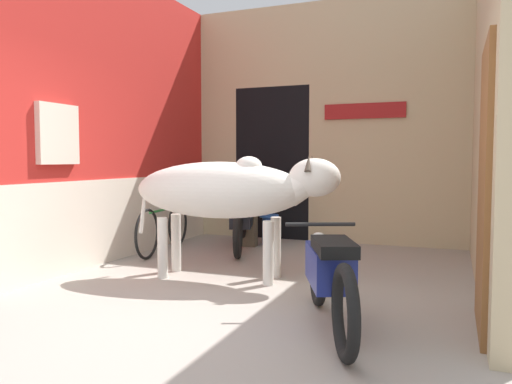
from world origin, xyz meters
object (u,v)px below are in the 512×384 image
object	(u,v)px
motorcycle_far	(242,221)
bicycle	(164,228)
shopkeeper_seated	(250,200)
cow	(229,191)
motorcycle_near	(329,274)
plastic_stool	(269,229)

from	to	relation	value
motorcycle_far	bicycle	world-z (taller)	motorcycle_far
bicycle	shopkeeper_seated	bearing A→B (deg)	48.57
cow	motorcycle_near	xyz separation A→B (m)	(1.36, -1.17, -0.52)
cow	motorcycle_near	size ratio (longest dim) A/B	1.31
plastic_stool	bicycle	bearing A→B (deg)	-136.16
cow	bicycle	distance (m)	1.87
motorcycle_near	bicycle	bearing A→B (deg)	142.04
motorcycle_far	bicycle	xyz separation A→B (m)	(-0.94, -0.49, -0.08)
plastic_stool	cow	bearing A→B (deg)	-81.21
motorcycle_near	shopkeeper_seated	distance (m)	3.73
motorcycle_near	motorcycle_far	bearing A→B (deg)	124.85
motorcycle_near	motorcycle_far	world-z (taller)	motorcycle_far
plastic_stool	motorcycle_near	bearing A→B (deg)	-62.80
bicycle	motorcycle_far	bearing A→B (deg)	27.50
bicycle	shopkeeper_seated	world-z (taller)	shopkeeper_seated
shopkeeper_seated	bicycle	bearing A→B (deg)	-131.43
bicycle	plastic_stool	xyz separation A→B (m)	(1.13, 1.08, -0.09)
motorcycle_far	plastic_stool	bearing A→B (deg)	72.64
motorcycle_near	shopkeeper_seated	world-z (taller)	shopkeeper_seated
plastic_stool	motorcycle_far	bearing A→B (deg)	-107.36
shopkeeper_seated	motorcycle_near	bearing A→B (deg)	-58.39
motorcycle_near	shopkeeper_seated	size ratio (longest dim) A/B	1.36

